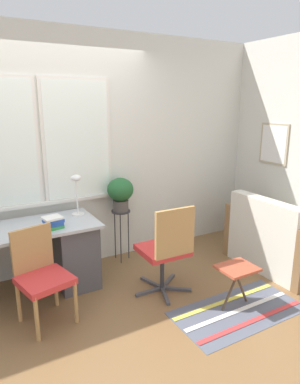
{
  "coord_description": "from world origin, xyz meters",
  "views": [
    {
      "loc": [
        -0.8,
        -3.03,
        1.91
      ],
      "look_at": [
        1.02,
        0.17,
        0.95
      ],
      "focal_mm": 32.0,
      "sensor_mm": 36.0,
      "label": 1
    }
  ],
  "objects": [
    {
      "name": "potted_plant",
      "position": [
        0.84,
        0.57,
        0.88
      ],
      "size": [
        0.31,
        0.31,
        0.4
      ],
      "color": "#514C47",
      "rests_on": "plant_stand"
    },
    {
      "name": "folding_stool",
      "position": [
        1.36,
        -0.88,
        0.37
      ],
      "size": [
        0.35,
        0.3,
        0.42
      ],
      "color": "#B24C33",
      "rests_on": "ground_plane"
    },
    {
      "name": "desk_lamp",
      "position": [
        0.27,
        0.47,
        1.03
      ],
      "size": [
        0.14,
        0.14,
        0.45
      ],
      "color": "white",
      "rests_on": "desk"
    },
    {
      "name": "wall_back_with_window",
      "position": [
        -0.0,
        0.76,
        1.35
      ],
      "size": [
        9.0,
        0.12,
        2.7
      ],
      "color": "silver",
      "rests_on": "ground_plane"
    },
    {
      "name": "ground_plane",
      "position": [
        0.0,
        0.0,
        0.0
      ],
      "size": [
        14.0,
        14.0,
        0.0
      ],
      "primitive_type": "plane",
      "color": "brown"
    },
    {
      "name": "desk_chair_wooden",
      "position": [
        -0.29,
        -0.18,
        0.45
      ],
      "size": [
        0.5,
        0.51,
        0.84
      ],
      "rotation": [
        0.0,
        0.0,
        0.24
      ],
      "color": "#B2844C",
      "rests_on": "ground_plane"
    },
    {
      "name": "office_chair_swivel",
      "position": [
        0.91,
        -0.36,
        0.5
      ],
      "size": [
        0.57,
        0.6,
        0.96
      ],
      "rotation": [
        0.0,
        0.0,
        3.12
      ],
      "color": "#47474C",
      "rests_on": "ground_plane"
    },
    {
      "name": "couch_loveseat",
      "position": [
        2.37,
        -0.49,
        0.31
      ],
      "size": [
        0.7,
        1.14,
        0.87
      ],
      "rotation": [
        0.0,
        0.0,
        1.57
      ],
      "color": "silver",
      "rests_on": "ground_plane"
    },
    {
      "name": "book_stack",
      "position": [
        -0.07,
        0.18,
        0.78
      ],
      "size": [
        0.21,
        0.19,
        0.12
      ],
      "color": "green",
      "rests_on": "desk"
    },
    {
      "name": "plant_stand",
      "position": [
        0.84,
        0.57,
        0.55
      ],
      "size": [
        0.23,
        0.23,
        0.65
      ],
      "color": "#333338",
      "rests_on": "ground_plane"
    },
    {
      "name": "floor_rug_striped",
      "position": [
        1.33,
        -0.97,
        0.0
      ],
      "size": [
        1.26,
        0.64,
        0.01
      ],
      "color": "#565B6B",
      "rests_on": "ground_plane"
    },
    {
      "name": "wall_right_with_picture",
      "position": [
        2.84,
        0.0,
        1.35
      ],
      "size": [
        0.08,
        9.0,
        2.7
      ],
      "color": "silver",
      "rests_on": "ground_plane"
    }
  ]
}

